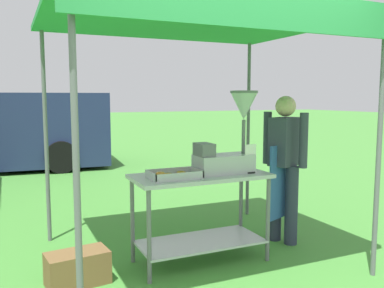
{
  "coord_description": "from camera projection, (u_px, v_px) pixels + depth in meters",
  "views": [
    {
      "loc": [
        -1.51,
        -2.53,
        1.59
      ],
      "look_at": [
        0.15,
        1.16,
        1.13
      ],
      "focal_mm": 38.5,
      "sensor_mm": 36.0,
      "label": 1
    }
  ],
  "objects": [
    {
      "name": "ground_plane",
      "position": [
        90.0,
        175.0,
        8.52
      ],
      "size": [
        70.0,
        70.0,
        0.0
      ],
      "primitive_type": "plane",
      "color": "#478E38"
    },
    {
      "name": "stall_canopy",
      "position": [
        196.0,
        26.0,
        3.86
      ],
      "size": [
        2.77,
        2.34,
        2.35
      ],
      "color": "slate",
      "rests_on": "ground"
    },
    {
      "name": "donut_cart",
      "position": [
        201.0,
        200.0,
        3.95
      ],
      "size": [
        1.31,
        0.61,
        0.86
      ],
      "color": "#B7B7BC",
      "rests_on": "ground"
    },
    {
      "name": "donut_tray",
      "position": [
        174.0,
        176.0,
        3.73
      ],
      "size": [
        0.46,
        0.29,
        0.07
      ],
      "color": "#B7B7BC",
      "rests_on": "donut_cart"
    },
    {
      "name": "donut_fryer",
      "position": [
        230.0,
        141.0,
        3.99
      ],
      "size": [
        0.63,
        0.28,
        0.8
      ],
      "color": "#B7B7BC",
      "rests_on": "donut_cart"
    },
    {
      "name": "menu_sign",
      "position": [
        250.0,
        161.0,
        3.97
      ],
      "size": [
        0.13,
        0.05,
        0.28
      ],
      "color": "black",
      "rests_on": "donut_cart"
    },
    {
      "name": "vendor",
      "position": [
        284.0,
        161.0,
        4.46
      ],
      "size": [
        0.46,
        0.52,
        1.61
      ],
      "color": "#2D3347",
      "rests_on": "ground"
    },
    {
      "name": "supply_crate",
      "position": [
        78.0,
        268.0,
        3.52
      ],
      "size": [
        0.55,
        0.35,
        0.28
      ],
      "color": "brown",
      "rests_on": "ground"
    }
  ]
}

